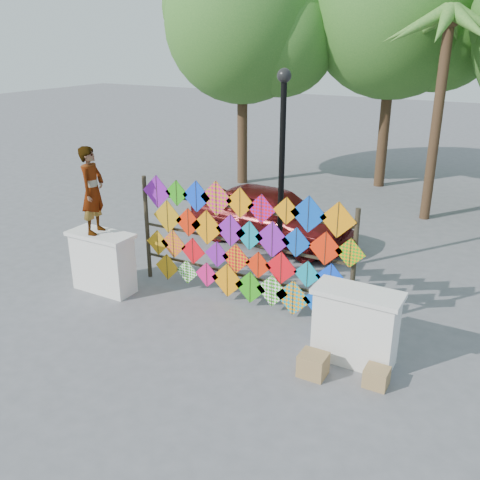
# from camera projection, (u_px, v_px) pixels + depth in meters

# --- Properties ---
(ground) EXTENTS (80.00, 80.00, 0.00)m
(ground) POSITION_uv_depth(u_px,v_px,m) (219.00, 316.00, 10.24)
(ground) COLOR slate
(ground) RESTS_ON ground
(parapet_left) EXTENTS (1.40, 0.65, 1.28)m
(parapet_left) POSITION_uv_depth(u_px,v_px,m) (103.00, 261.00, 11.08)
(parapet_left) COLOR white
(parapet_left) RESTS_ON ground
(parapet_right) EXTENTS (1.40, 0.65, 1.28)m
(parapet_right) POSITION_uv_depth(u_px,v_px,m) (355.00, 326.00, 8.61)
(parapet_right) COLOR white
(parapet_right) RESTS_ON ground
(kite_rack) EXTENTS (4.94, 0.24, 2.45)m
(kite_rack) POSITION_uv_depth(u_px,v_px,m) (243.00, 246.00, 10.34)
(kite_rack) COLOR #2C2518
(kite_rack) RESTS_ON ground
(tree_west) EXTENTS (5.85, 5.20, 8.01)m
(tree_west) POSITION_uv_depth(u_px,v_px,m) (246.00, 25.00, 17.69)
(tree_west) COLOR #4B3320
(tree_west) RESTS_ON ground
(tree_mid) EXTENTS (6.30, 5.60, 8.61)m
(tree_mid) POSITION_uv_depth(u_px,v_px,m) (399.00, 11.00, 17.12)
(tree_mid) COLOR #4B3320
(tree_mid) RESTS_ON ground
(palm_tree) EXTENTS (3.62, 3.62, 5.83)m
(palm_tree) POSITION_uv_depth(u_px,v_px,m) (447.00, 39.00, 13.99)
(palm_tree) COLOR #4B3320
(palm_tree) RESTS_ON ground
(vendor_woman) EXTENTS (0.57, 0.73, 1.76)m
(vendor_woman) POSITION_uv_depth(u_px,v_px,m) (92.00, 190.00, 10.58)
(vendor_woman) COLOR #99999E
(vendor_woman) RESTS_ON parapet_left
(sedan) EXTENTS (4.45, 2.06, 1.48)m
(sedan) POSITION_uv_depth(u_px,v_px,m) (271.00, 215.00, 13.70)
(sedan) COLOR #580F10
(sedan) RESTS_ON ground
(lamppost) EXTENTS (0.28, 0.28, 4.46)m
(lamppost) POSITION_uv_depth(u_px,v_px,m) (282.00, 160.00, 10.77)
(lamppost) COLOR black
(lamppost) RESTS_ON ground
(cardboard_box_near) EXTENTS (0.42, 0.38, 0.38)m
(cardboard_box_near) POSITION_uv_depth(u_px,v_px,m) (313.00, 365.00, 8.40)
(cardboard_box_near) COLOR #9E7A4C
(cardboard_box_near) RESTS_ON ground
(cardboard_box_far) EXTENTS (0.36, 0.33, 0.30)m
(cardboard_box_far) POSITION_uv_depth(u_px,v_px,m) (376.00, 377.00, 8.16)
(cardboard_box_far) COLOR #9E7A4C
(cardboard_box_far) RESTS_ON ground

